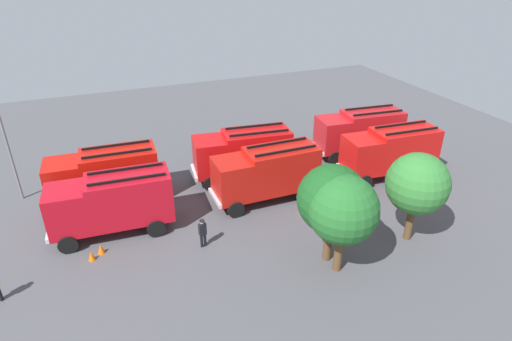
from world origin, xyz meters
TOP-DOWN VIEW (x-y plane):
  - ground_plane at (0.00, 0.00)m, footprint 56.56×56.56m
  - fire_truck_0 at (-9.98, -2.04)m, footprint 7.41×3.36m
  - fire_truck_1 at (0.33, -1.75)m, footprint 7.43×3.42m
  - fire_truck_2 at (10.04, -1.94)m, footprint 7.31×3.04m
  - fire_truck_3 at (-9.88, 2.07)m, footprint 7.36×3.19m
  - fire_truck_4 at (-0.03, 1.79)m, footprint 7.21×2.77m
  - fire_truck_5 at (9.89, 1.83)m, footprint 7.33×3.10m
  - firefighter_0 at (-0.40, -5.51)m, footprint 0.42×0.48m
  - firefighter_2 at (-4.66, 0.54)m, footprint 0.48×0.39m
  - firefighter_3 at (5.39, 5.20)m, footprint 0.45×0.30m
  - firefighter_4 at (10.96, -5.09)m, footprint 0.48×0.42m
  - tree_0 at (-6.09, 8.99)m, footprint 3.54×3.54m
  - tree_1 at (-0.71, 9.83)m, footprint 3.63×3.63m
  - tree_2 at (-0.66, 8.85)m, footprint 3.69×3.69m
  - traffic_cone_0 at (11.47, 4.06)m, footprint 0.39×0.39m
  - traffic_cone_1 at (10.93, 3.62)m, footprint 0.40×0.40m
  - traffic_cone_2 at (-1.64, 4.06)m, footprint 0.47×0.47m
  - lamppost at (15.53, -4.71)m, footprint 0.36×0.36m

SIDE VIEW (x-z plane):
  - ground_plane at x=0.00m, z-range 0.00..0.00m
  - traffic_cone_0 at x=11.47m, z-range 0.00..0.56m
  - traffic_cone_1 at x=10.93m, z-range 0.00..0.58m
  - traffic_cone_2 at x=-1.64m, z-range 0.00..0.67m
  - firefighter_2 at x=-4.66m, z-range 0.09..1.69m
  - firefighter_0 at x=-0.40m, z-range 0.10..1.76m
  - firefighter_4 at x=10.96m, z-range 0.11..1.87m
  - firefighter_3 at x=5.39m, z-range 0.12..1.93m
  - fire_truck_0 at x=-9.98m, z-range 0.21..4.09m
  - fire_truck_1 at x=0.33m, z-range 0.21..4.09m
  - fire_truck_2 at x=10.04m, z-range 0.21..4.09m
  - fire_truck_3 at x=-9.88m, z-range 0.21..4.09m
  - fire_truck_4 at x=-0.03m, z-range 0.21..4.09m
  - fire_truck_5 at x=9.89m, z-range 0.21..4.09m
  - tree_0 at x=-6.09m, z-range 0.95..6.43m
  - tree_1 at x=-0.71m, z-range 0.97..6.60m
  - tree_2 at x=-0.66m, z-range 0.99..6.71m
  - lamppost at x=15.53m, z-range 0.57..7.39m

